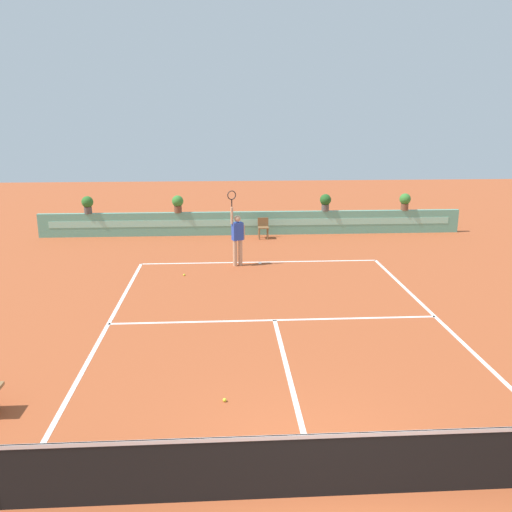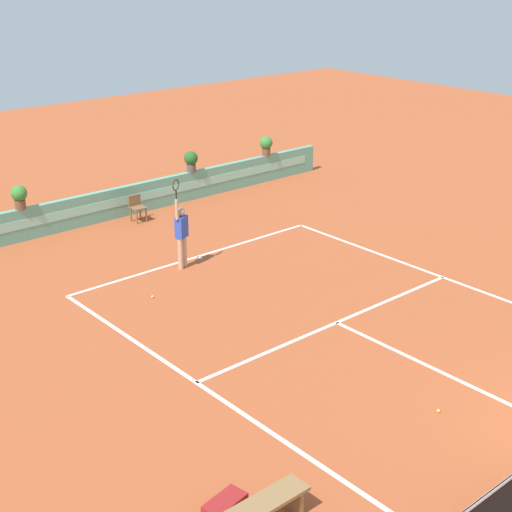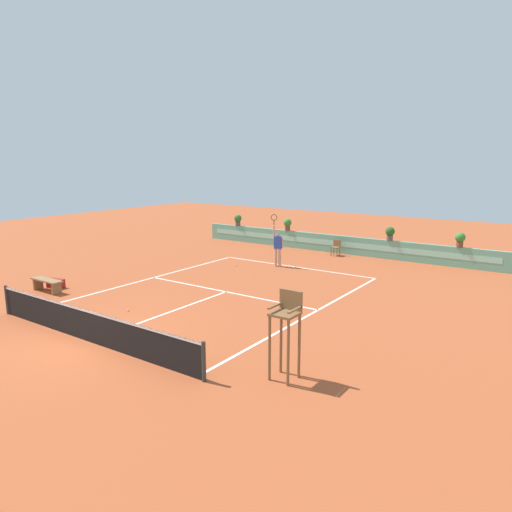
{
  "view_description": "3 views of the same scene",
  "coord_description": "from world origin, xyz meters",
  "px_view_note": "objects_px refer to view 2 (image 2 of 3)",
  "views": [
    {
      "loc": [
        -1.23,
        -6.06,
        4.96
      ],
      "look_at": [
        -0.31,
        8.95,
        1.0
      ],
      "focal_mm": 37.46,
      "sensor_mm": 36.0,
      "label": 1
    },
    {
      "loc": [
        -11.91,
        -4.51,
        8.15
      ],
      "look_at": [
        -0.31,
        8.95,
        1.0
      ],
      "focal_mm": 53.4,
      "sensor_mm": 36.0,
      "label": 2
    },
    {
      "loc": [
        11.33,
        -7.81,
        5.13
      ],
      "look_at": [
        -0.31,
        8.95,
        1.0
      ],
      "focal_mm": 33.09,
      "sensor_mm": 36.0,
      "label": 3
    }
  ],
  "objects_px": {
    "bench_courtside": "(262,509)",
    "potted_plant_far_right": "(266,145)",
    "ball_kid_chair": "(137,207)",
    "potted_plant_left": "(19,196)",
    "tennis_player": "(182,232)",
    "potted_plant_right": "(191,160)",
    "gear_bag": "(225,509)",
    "tennis_ball_near_baseline": "(152,297)",
    "tennis_ball_mid_court": "(438,411)"
  },
  "relations": [
    {
      "from": "gear_bag",
      "to": "tennis_player",
      "type": "distance_m",
      "value": 10.17
    },
    {
      "from": "tennis_player",
      "to": "potted_plant_left",
      "type": "relative_size",
      "value": 3.57
    },
    {
      "from": "potted_plant_left",
      "to": "potted_plant_right",
      "type": "xyz_separation_m",
      "value": [
        6.29,
        0.0,
        0.0
      ]
    },
    {
      "from": "potted_plant_far_right",
      "to": "potted_plant_right",
      "type": "bearing_deg",
      "value": 180.0
    },
    {
      "from": "potted_plant_right",
      "to": "gear_bag",
      "type": "bearing_deg",
      "value": -124.52
    },
    {
      "from": "gear_bag",
      "to": "potted_plant_right",
      "type": "height_order",
      "value": "potted_plant_right"
    },
    {
      "from": "ball_kid_chair",
      "to": "potted_plant_left",
      "type": "height_order",
      "value": "potted_plant_left"
    },
    {
      "from": "tennis_ball_near_baseline",
      "to": "potted_plant_right",
      "type": "relative_size",
      "value": 0.09
    },
    {
      "from": "tennis_ball_mid_court",
      "to": "tennis_player",
      "type": "bearing_deg",
      "value": 86.93
    },
    {
      "from": "tennis_player",
      "to": "tennis_ball_mid_court",
      "type": "xyz_separation_m",
      "value": [
        -0.48,
        -8.97,
        -1.02
      ]
    },
    {
      "from": "tennis_ball_near_baseline",
      "to": "tennis_ball_mid_court",
      "type": "relative_size",
      "value": 1.0
    },
    {
      "from": "bench_courtside",
      "to": "tennis_player",
      "type": "bearing_deg",
      "value": 60.93
    },
    {
      "from": "tennis_ball_mid_court",
      "to": "potted_plant_far_right",
      "type": "bearing_deg",
      "value": 60.42
    },
    {
      "from": "tennis_ball_near_baseline",
      "to": "potted_plant_left",
      "type": "relative_size",
      "value": 0.09
    },
    {
      "from": "gear_bag",
      "to": "potted_plant_far_right",
      "type": "xyz_separation_m",
      "value": [
        12.75,
        13.49,
        1.23
      ]
    },
    {
      "from": "ball_kid_chair",
      "to": "potted_plant_left",
      "type": "distance_m",
      "value": 3.76
    },
    {
      "from": "tennis_player",
      "to": "gear_bag",
      "type": "bearing_deg",
      "value": -121.97
    },
    {
      "from": "gear_bag",
      "to": "tennis_ball_near_baseline",
      "type": "xyz_separation_m",
      "value": [
        3.63,
        7.49,
        -0.15
      ]
    },
    {
      "from": "tennis_ball_near_baseline",
      "to": "potted_plant_right",
      "type": "distance_m",
      "value": 8.36
    },
    {
      "from": "ball_kid_chair",
      "to": "tennis_ball_near_baseline",
      "type": "bearing_deg",
      "value": -119.07
    },
    {
      "from": "tennis_player",
      "to": "tennis_ball_mid_court",
      "type": "relative_size",
      "value": 38.01
    },
    {
      "from": "tennis_ball_mid_court",
      "to": "gear_bag",
      "type": "bearing_deg",
      "value": 175.66
    },
    {
      "from": "tennis_ball_near_baseline",
      "to": "potted_plant_left",
      "type": "distance_m",
      "value": 6.19
    },
    {
      "from": "gear_bag",
      "to": "tennis_ball_near_baseline",
      "type": "relative_size",
      "value": 10.29
    },
    {
      "from": "potted_plant_left",
      "to": "potted_plant_right",
      "type": "bearing_deg",
      "value": 0.0
    },
    {
      "from": "bench_courtside",
      "to": "potted_plant_far_right",
      "type": "relative_size",
      "value": 2.21
    },
    {
      "from": "bench_courtside",
      "to": "tennis_ball_mid_court",
      "type": "relative_size",
      "value": 23.53
    },
    {
      "from": "tennis_player",
      "to": "ball_kid_chair",
      "type": "bearing_deg",
      "value": 74.06
    },
    {
      "from": "tennis_player",
      "to": "potted_plant_right",
      "type": "distance_m",
      "value": 6.27
    },
    {
      "from": "ball_kid_chair",
      "to": "potted_plant_right",
      "type": "height_order",
      "value": "potted_plant_right"
    },
    {
      "from": "tennis_player",
      "to": "tennis_ball_near_baseline",
      "type": "height_order",
      "value": "tennis_player"
    },
    {
      "from": "potted_plant_left",
      "to": "potted_plant_far_right",
      "type": "xyz_separation_m",
      "value": [
        9.76,
        0.0,
        0.0
      ]
    },
    {
      "from": "tennis_ball_mid_court",
      "to": "potted_plant_left",
      "type": "bearing_deg",
      "value": 97.79
    },
    {
      "from": "tennis_ball_mid_court",
      "to": "potted_plant_far_right",
      "type": "xyz_separation_m",
      "value": [
        7.86,
        13.86,
        1.38
      ]
    },
    {
      "from": "potted_plant_far_right",
      "to": "potted_plant_right",
      "type": "xyz_separation_m",
      "value": [
        -3.47,
        0.0,
        0.0
      ]
    },
    {
      "from": "tennis_player",
      "to": "potted_plant_left",
      "type": "xyz_separation_m",
      "value": [
        -2.38,
        4.89,
        0.36
      ]
    },
    {
      "from": "bench_courtside",
      "to": "tennis_ball_near_baseline",
      "type": "relative_size",
      "value": 23.53
    },
    {
      "from": "tennis_ball_near_baseline",
      "to": "tennis_ball_mid_court",
      "type": "height_order",
      "value": "same"
    },
    {
      "from": "ball_kid_chair",
      "to": "bench_courtside",
      "type": "relative_size",
      "value": 0.53
    },
    {
      "from": "potted_plant_far_right",
      "to": "potted_plant_left",
      "type": "bearing_deg",
      "value": 180.0
    },
    {
      "from": "tennis_player",
      "to": "potted_plant_left",
      "type": "distance_m",
      "value": 5.45
    },
    {
      "from": "tennis_ball_mid_court",
      "to": "potted_plant_left",
      "type": "relative_size",
      "value": 0.09
    },
    {
      "from": "tennis_ball_mid_court",
      "to": "potted_plant_right",
      "type": "xyz_separation_m",
      "value": [
        4.39,
        13.86,
        1.38
      ]
    },
    {
      "from": "tennis_ball_near_baseline",
      "to": "bench_courtside",
      "type": "bearing_deg",
      "value": -112.6
    },
    {
      "from": "bench_courtside",
      "to": "gear_bag",
      "type": "xyz_separation_m",
      "value": [
        -0.28,
        0.55,
        -0.2
      ]
    },
    {
      "from": "gear_bag",
      "to": "tennis_player",
      "type": "xyz_separation_m",
      "value": [
        5.37,
        8.6,
        0.87
      ]
    },
    {
      "from": "bench_courtside",
      "to": "tennis_ball_near_baseline",
      "type": "bearing_deg",
      "value": 67.4
    },
    {
      "from": "tennis_ball_near_baseline",
      "to": "potted_plant_right",
      "type": "bearing_deg",
      "value": 46.71
    },
    {
      "from": "gear_bag",
      "to": "tennis_ball_mid_court",
      "type": "height_order",
      "value": "gear_bag"
    },
    {
      "from": "ball_kid_chair",
      "to": "tennis_player",
      "type": "relative_size",
      "value": 0.33
    }
  ]
}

